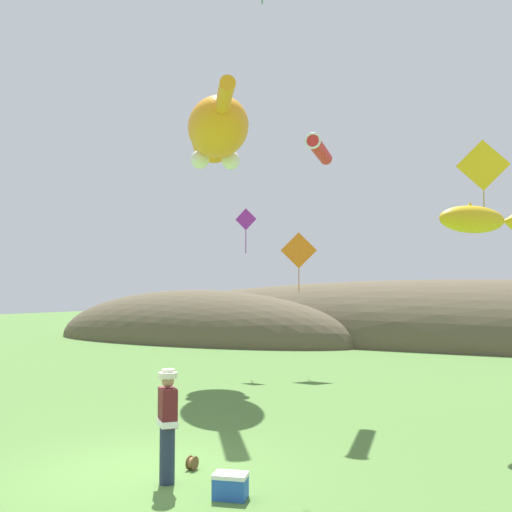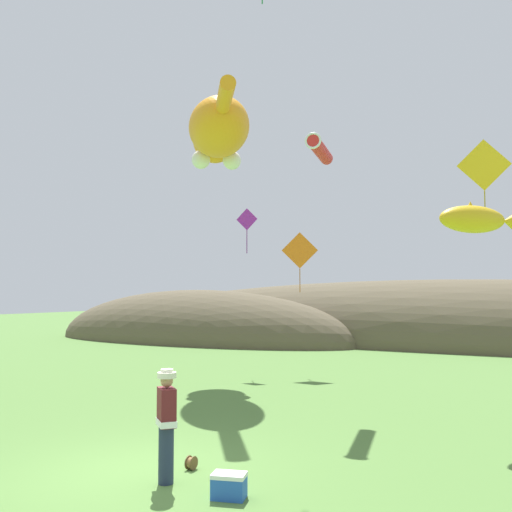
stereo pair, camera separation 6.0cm
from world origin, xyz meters
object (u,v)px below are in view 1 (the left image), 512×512
at_px(kite_spool, 192,463).
at_px(kite_fish_windsock, 481,220).
at_px(kite_tube_streamer, 320,150).
at_px(picnic_cooler, 230,486).
at_px(kite_giant_cat, 217,132).
at_px(kite_diamond_orange, 299,251).
at_px(kite_diamond_gold, 483,166).
at_px(festival_attendant, 168,422).
at_px(kite_diamond_violet, 246,220).

xyz_separation_m(kite_spool, kite_fish_windsock, (4.00, 5.63, 4.52)).
relative_size(kite_spool, kite_fish_windsock, 0.10).
height_order(kite_fish_windsock, kite_tube_streamer, kite_tube_streamer).
distance_m(picnic_cooler, kite_giant_cat, 14.26).
xyz_separation_m(kite_spool, kite_diamond_orange, (-3.21, 11.60, 4.44)).
bearing_deg(kite_tube_streamer, kite_spool, -88.41).
distance_m(kite_diamond_orange, kite_diamond_gold, 7.45).
bearing_deg(kite_fish_windsock, picnic_cooler, -113.01).
bearing_deg(picnic_cooler, kite_diamond_gold, 77.12).
height_order(kite_tube_streamer, kite_diamond_gold, kite_diamond_gold).
bearing_deg(kite_diamond_orange, kite_diamond_gold, -16.80).
bearing_deg(kite_spool, picnic_cooler, -33.71).
height_order(festival_attendant, kite_tube_streamer, kite_tube_streamer).
bearing_deg(kite_tube_streamer, picnic_cooler, -78.60).
relative_size(picnic_cooler, kite_tube_streamer, 0.26).
height_order(picnic_cooler, kite_giant_cat, kite_giant_cat).
bearing_deg(kite_giant_cat, kite_diamond_violet, 93.40).
bearing_deg(kite_diamond_violet, kite_tube_streamer, -43.70).
xyz_separation_m(picnic_cooler, kite_giant_cat, (-6.33, 9.57, 8.47)).
distance_m(kite_giant_cat, kite_fish_windsock, 10.40).
bearing_deg(kite_diamond_orange, kite_fish_windsock, -39.62).
relative_size(kite_spool, kite_diamond_orange, 0.10).
bearing_deg(kite_giant_cat, kite_fish_windsock, -18.86).
bearing_deg(kite_spool, festival_attendant, -86.11).
xyz_separation_m(festival_attendant, kite_fish_windsock, (3.95, 6.39, 3.68)).
relative_size(kite_giant_cat, kite_tube_streamer, 2.90).
xyz_separation_m(kite_spool, kite_tube_streamer, (-0.17, 6.25, 6.77)).
relative_size(picnic_cooler, kite_giant_cat, 0.09).
height_order(festival_attendant, kite_spool, festival_attendant).
bearing_deg(kite_diamond_gold, festival_attendant, -109.16).
height_order(kite_diamond_orange, kite_diamond_gold, kite_diamond_gold).
height_order(picnic_cooler, kite_diamond_violet, kite_diamond_violet).
relative_size(festival_attendant, kite_diamond_violet, 1.01).
bearing_deg(festival_attendant, kite_giant_cat, 118.36).
bearing_deg(kite_fish_windsock, kite_spool, -125.42).
bearing_deg(picnic_cooler, kite_diamond_orange, 109.74).
bearing_deg(kite_spool, kite_giant_cat, 120.15).
relative_size(festival_attendant, kite_tube_streamer, 0.82).
distance_m(kite_tube_streamer, kite_diamond_gold, 5.03).
relative_size(festival_attendant, kite_spool, 7.75).
distance_m(festival_attendant, kite_diamond_orange, 13.28).
xyz_separation_m(festival_attendant, kite_giant_cat, (-5.12, 9.49, 7.70)).
xyz_separation_m(kite_spool, kite_giant_cat, (-5.07, 8.73, 8.54)).
relative_size(kite_tube_streamer, kite_diamond_gold, 0.89).
distance_m(picnic_cooler, kite_diamond_orange, 13.91).
bearing_deg(kite_fish_windsock, festival_attendant, -121.73).
bearing_deg(kite_diamond_violet, kite_fish_windsock, -30.54).
height_order(kite_giant_cat, kite_diamond_violet, kite_giant_cat).
relative_size(kite_giant_cat, kite_diamond_violet, 3.55).
bearing_deg(kite_giant_cat, kite_diamond_orange, 56.95).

